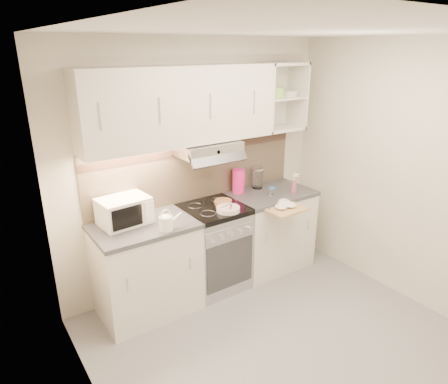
# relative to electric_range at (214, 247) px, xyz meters

# --- Properties ---
(ground) EXTENTS (3.00, 3.00, 0.00)m
(ground) POSITION_rel_electric_range_xyz_m (0.00, -1.10, -0.45)
(ground) COLOR gray
(ground) RESTS_ON ground
(room_shell) EXTENTS (3.04, 2.84, 2.52)m
(room_shell) POSITION_rel_electric_range_xyz_m (0.00, -0.73, 1.18)
(room_shell) COLOR beige
(room_shell) RESTS_ON ground
(base_cabinet_left) EXTENTS (0.90, 0.60, 0.86)m
(base_cabinet_left) POSITION_rel_electric_range_xyz_m (-0.75, 0.00, -0.02)
(base_cabinet_left) COLOR silver
(base_cabinet_left) RESTS_ON ground
(worktop_left) EXTENTS (0.92, 0.62, 0.04)m
(worktop_left) POSITION_rel_electric_range_xyz_m (-0.75, 0.00, 0.43)
(worktop_left) COLOR #47474C
(worktop_left) RESTS_ON base_cabinet_left
(base_cabinet_right) EXTENTS (0.90, 0.60, 0.86)m
(base_cabinet_right) POSITION_rel_electric_range_xyz_m (0.75, 0.00, -0.02)
(base_cabinet_right) COLOR silver
(base_cabinet_right) RESTS_ON ground
(worktop_right) EXTENTS (0.92, 0.62, 0.04)m
(worktop_right) POSITION_rel_electric_range_xyz_m (0.75, 0.00, 0.43)
(worktop_right) COLOR #47474C
(worktop_right) RESTS_ON base_cabinet_right
(electric_range) EXTENTS (0.60, 0.60, 0.90)m
(electric_range) POSITION_rel_electric_range_xyz_m (0.00, 0.00, 0.00)
(electric_range) COLOR #B7B7BC
(electric_range) RESTS_ON ground
(microwave) EXTENTS (0.46, 0.36, 0.24)m
(microwave) POSITION_rel_electric_range_xyz_m (-0.88, 0.12, 0.57)
(microwave) COLOR white
(microwave) RESTS_ON worktop_left
(watering_can) EXTENTS (0.23, 0.12, 0.20)m
(watering_can) POSITION_rel_electric_range_xyz_m (-0.62, -0.22, 0.52)
(watering_can) COLOR white
(watering_can) RESTS_ON worktop_left
(plate_stack) EXTENTS (0.23, 0.23, 0.05)m
(plate_stack) POSITION_rel_electric_range_xyz_m (0.05, -0.18, 0.47)
(plate_stack) COLOR silver
(plate_stack) RESTS_ON electric_range
(bread_loaf) EXTENTS (0.17, 0.17, 0.04)m
(bread_loaf) POSITION_rel_electric_range_xyz_m (0.12, 0.00, 0.47)
(bread_loaf) COLOR #AE674C
(bread_loaf) RESTS_ON electric_range
(pink_pitcher) EXTENTS (0.14, 0.13, 0.26)m
(pink_pitcher) POSITION_rel_electric_range_xyz_m (0.45, 0.19, 0.58)
(pink_pitcher) COLOR #F61E80
(pink_pitcher) RESTS_ON worktop_right
(glass_jar) EXTENTS (0.12, 0.12, 0.23)m
(glass_jar) POSITION_rel_electric_range_xyz_m (0.71, 0.19, 0.57)
(glass_jar) COLOR white
(glass_jar) RESTS_ON worktop_right
(spice_jar) EXTENTS (0.06, 0.06, 0.09)m
(spice_jar) POSITION_rel_electric_range_xyz_m (0.70, -0.08, 0.50)
(spice_jar) COLOR silver
(spice_jar) RESTS_ON worktop_right
(spray_bottle) EXTENTS (0.09, 0.09, 0.23)m
(spray_bottle) POSITION_rel_electric_range_xyz_m (0.95, -0.15, 0.54)
(spray_bottle) COLOR pink
(spray_bottle) RESTS_ON worktop_right
(cutting_board) EXTENTS (0.40, 0.37, 0.02)m
(cutting_board) POSITION_rel_electric_range_xyz_m (0.60, -0.38, 0.42)
(cutting_board) COLOR tan
(cutting_board) RESTS_ON base_cabinet_right
(dish_towel) EXTENTS (0.26, 0.22, 0.06)m
(dish_towel) POSITION_rel_electric_range_xyz_m (0.60, -0.37, 0.46)
(dish_towel) COLOR silver
(dish_towel) RESTS_ON cutting_board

